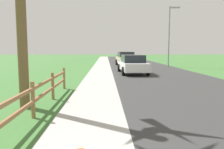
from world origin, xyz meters
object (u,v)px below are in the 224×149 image
object	(u,v)px
parked_car_beige	(126,59)
street_lamp	(170,31)
parked_car_blue	(123,57)
parked_suv_white	(133,64)

from	to	relation	value
parked_car_beige	street_lamp	distance (m)	5.94
parked_car_blue	street_lamp	world-z (taller)	street_lamp
parked_suv_white	street_lamp	world-z (taller)	street_lamp
parked_car_beige	street_lamp	xyz separation A→B (m)	(4.66, -2.01, 3.08)
parked_suv_white	street_lamp	distance (m)	8.96
parked_car_blue	parked_car_beige	bearing A→B (deg)	-92.28
parked_suv_white	parked_car_blue	bearing A→B (deg)	88.01
parked_suv_white	parked_car_beige	bearing A→B (deg)	88.30
parked_car_beige	parked_car_blue	xyz separation A→B (m)	(0.33, 8.37, -0.02)
parked_car_beige	parked_suv_white	bearing A→B (deg)	-91.70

